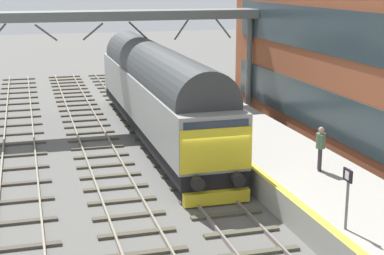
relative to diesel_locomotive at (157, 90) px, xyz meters
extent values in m
plane|color=#5A5955|center=(0.00, -8.46, -2.49)|extent=(140.00, 140.00, 0.00)
cube|color=slate|center=(-0.72, -8.46, -2.41)|extent=(0.07, 60.00, 0.15)
cube|color=slate|center=(0.72, -8.46, -2.41)|extent=(0.07, 60.00, 0.15)
cube|color=#4A4939|center=(0.00, -13.71, -2.44)|extent=(2.50, 0.26, 0.09)
cube|color=#4A4939|center=(0.00, -12.21, -2.44)|extent=(2.50, 0.26, 0.09)
cube|color=#4A4939|center=(0.00, -10.71, -2.44)|extent=(2.50, 0.26, 0.09)
cube|color=#4A4939|center=(0.00, -9.21, -2.44)|extent=(2.50, 0.26, 0.09)
cube|color=#4A4939|center=(0.00, -7.71, -2.44)|extent=(2.50, 0.26, 0.09)
cube|color=#4A4939|center=(0.00, -6.21, -2.44)|extent=(2.50, 0.26, 0.09)
cube|color=#4A4939|center=(0.00, -4.71, -2.44)|extent=(2.50, 0.26, 0.09)
cube|color=#4A4939|center=(0.00, -3.21, -2.44)|extent=(2.50, 0.26, 0.09)
cube|color=#4A4939|center=(0.00, -1.71, -2.44)|extent=(2.50, 0.26, 0.09)
cube|color=#4A4939|center=(0.00, -0.21, -2.44)|extent=(2.50, 0.26, 0.09)
cube|color=#4A4939|center=(0.00, 1.29, -2.44)|extent=(2.50, 0.26, 0.09)
cube|color=#4A4939|center=(0.00, 2.79, -2.44)|extent=(2.50, 0.26, 0.09)
cube|color=#4A4939|center=(0.00, 4.29, -2.44)|extent=(2.50, 0.26, 0.09)
cube|color=#4A4939|center=(0.00, 5.79, -2.44)|extent=(2.50, 0.26, 0.09)
cube|color=#4A4939|center=(0.00, 7.29, -2.44)|extent=(2.50, 0.26, 0.09)
cube|color=#4A4939|center=(0.00, 8.79, -2.44)|extent=(2.50, 0.26, 0.09)
cube|color=#4A4939|center=(0.00, 10.29, -2.44)|extent=(2.50, 0.26, 0.09)
cube|color=#4A4939|center=(0.00, 11.79, -2.44)|extent=(2.50, 0.26, 0.09)
cube|color=#4A4939|center=(0.00, 13.29, -2.44)|extent=(2.50, 0.26, 0.09)
cube|color=#4A4939|center=(0.00, 14.79, -2.44)|extent=(2.50, 0.26, 0.09)
cube|color=#4A4939|center=(0.00, 16.29, -2.44)|extent=(2.50, 0.26, 0.09)
cube|color=#4A4939|center=(0.00, 17.79, -2.44)|extent=(2.50, 0.26, 0.09)
cube|color=#4A4939|center=(0.00, 19.29, -2.44)|extent=(2.50, 0.26, 0.09)
cube|color=#4A4939|center=(0.00, 20.79, -2.44)|extent=(2.50, 0.26, 0.09)
cube|color=gray|center=(-3.93, -8.46, -2.41)|extent=(0.07, 60.00, 0.15)
cube|color=gray|center=(-2.49, -8.46, -2.41)|extent=(0.07, 60.00, 0.15)
cube|color=#494436|center=(-3.21, -12.85, -2.44)|extent=(2.50, 0.26, 0.09)
cube|color=#494436|center=(-3.21, -11.39, -2.44)|extent=(2.50, 0.26, 0.09)
cube|color=#494436|center=(-3.21, -9.92, -2.44)|extent=(2.50, 0.26, 0.09)
cube|color=#494436|center=(-3.21, -8.46, -2.44)|extent=(2.50, 0.26, 0.09)
cube|color=#494436|center=(-3.21, -7.00, -2.44)|extent=(2.50, 0.26, 0.09)
cube|color=#494436|center=(-3.21, -5.53, -2.44)|extent=(2.50, 0.26, 0.09)
cube|color=#494436|center=(-3.21, -4.07, -2.44)|extent=(2.50, 0.26, 0.09)
cube|color=#494436|center=(-3.21, -2.61, -2.44)|extent=(2.50, 0.26, 0.09)
cube|color=#494436|center=(-3.21, -1.14, -2.44)|extent=(2.50, 0.26, 0.09)
cube|color=#494436|center=(-3.21, 0.32, -2.44)|extent=(2.50, 0.26, 0.09)
cube|color=#494436|center=(-3.21, 1.78, -2.44)|extent=(2.50, 0.26, 0.09)
cube|color=#494436|center=(-3.21, 3.25, -2.44)|extent=(2.50, 0.26, 0.09)
cube|color=#494436|center=(-3.21, 4.71, -2.44)|extent=(2.50, 0.26, 0.09)
cube|color=#494436|center=(-3.21, 6.17, -2.44)|extent=(2.50, 0.26, 0.09)
cube|color=#494436|center=(-3.21, 7.64, -2.44)|extent=(2.50, 0.26, 0.09)
cube|color=#494436|center=(-3.21, 9.10, -2.44)|extent=(2.50, 0.26, 0.09)
cube|color=#494436|center=(-3.21, 10.56, -2.44)|extent=(2.50, 0.26, 0.09)
cube|color=#494436|center=(-3.21, 12.03, -2.44)|extent=(2.50, 0.26, 0.09)
cube|color=#494436|center=(-3.21, 13.49, -2.44)|extent=(2.50, 0.26, 0.09)
cube|color=#494436|center=(-3.21, 14.95, -2.44)|extent=(2.50, 0.26, 0.09)
cube|color=#494436|center=(-3.21, 16.42, -2.44)|extent=(2.50, 0.26, 0.09)
cube|color=#494436|center=(-3.21, 17.88, -2.44)|extent=(2.50, 0.26, 0.09)
cube|color=#494436|center=(-3.21, 19.34, -2.44)|extent=(2.50, 0.26, 0.09)
cube|color=#494436|center=(-3.21, 20.81, -2.44)|extent=(2.50, 0.26, 0.09)
cube|color=gray|center=(-6.09, -8.46, -2.41)|extent=(0.07, 60.00, 0.15)
cube|color=#48433A|center=(-6.80, -11.46, -2.44)|extent=(2.50, 0.26, 0.09)
cube|color=#48433A|center=(-6.80, -9.46, -2.44)|extent=(2.50, 0.26, 0.09)
cube|color=#48433A|center=(-6.80, -7.46, -2.44)|extent=(2.50, 0.26, 0.09)
cube|color=#48433A|center=(-6.80, -5.46, -2.44)|extent=(2.50, 0.26, 0.09)
cube|color=#48433A|center=(-6.80, -3.46, -2.44)|extent=(2.50, 0.26, 0.09)
cube|color=#48433A|center=(-6.80, -1.46, -2.44)|extent=(2.50, 0.26, 0.09)
cube|color=#48433A|center=(-6.80, 0.54, -2.44)|extent=(2.50, 0.26, 0.09)
cube|color=#48433A|center=(-6.80, 2.54, -2.44)|extent=(2.50, 0.26, 0.09)
cube|color=#48433A|center=(-6.80, 4.54, -2.44)|extent=(2.50, 0.26, 0.09)
cube|color=#48433A|center=(-6.80, 6.54, -2.44)|extent=(2.50, 0.26, 0.09)
cube|color=#48433A|center=(-6.80, 8.54, -2.44)|extent=(2.50, 0.26, 0.09)
cube|color=#48433A|center=(-6.80, 10.54, -2.44)|extent=(2.50, 0.26, 0.09)
cube|color=#48433A|center=(-6.80, 12.54, -2.44)|extent=(2.50, 0.26, 0.09)
cube|color=#48433A|center=(-6.80, 14.54, -2.44)|extent=(2.50, 0.26, 0.09)
cube|color=#48433A|center=(-6.80, 16.54, -2.44)|extent=(2.50, 0.26, 0.09)
cube|color=#48433A|center=(-6.80, 18.54, -2.44)|extent=(2.50, 0.26, 0.09)
cube|color=#48433A|center=(-6.80, 20.54, -2.44)|extent=(2.50, 0.26, 0.09)
cube|color=#9D9C94|center=(3.60, -8.46, -1.99)|extent=(4.00, 44.00, 1.00)
cube|color=yellow|center=(1.75, -8.46, -1.48)|extent=(0.30, 44.00, 0.01)
cube|color=#2B3A40|center=(6.68, -7.84, -0.50)|extent=(0.06, 27.51, 2.02)
cube|color=#2B3A40|center=(6.68, -7.84, 3.10)|extent=(0.06, 27.51, 2.02)
cube|color=black|center=(0.00, 0.04, -1.67)|extent=(2.56, 19.09, 0.60)
cube|color=gray|center=(0.00, 0.04, -0.32)|extent=(2.70, 19.09, 2.10)
cylinder|color=#353839|center=(0.00, 0.04, 0.91)|extent=(2.56, 17.57, 2.57)
cube|color=yellow|center=(0.00, -9.55, -0.47)|extent=(2.65, 0.08, 1.58)
cube|color=#232D3D|center=(0.00, -9.53, 0.26)|extent=(2.38, 0.04, 0.64)
cube|color=#232D3D|center=(1.37, 0.04, -0.02)|extent=(0.04, 13.37, 0.44)
cylinder|color=black|center=(-0.75, -9.76, -1.57)|extent=(0.48, 0.35, 0.48)
cylinder|color=black|center=(0.75, -9.76, -1.57)|extent=(0.48, 0.35, 0.48)
cube|color=yellow|center=(0.00, -9.61, -2.20)|extent=(2.43, 0.36, 0.47)
cylinder|color=black|center=(0.00, -7.75, -1.97)|extent=(1.64, 1.04, 1.04)
cylinder|color=black|center=(0.00, -6.65, -1.97)|extent=(1.64, 1.04, 1.04)
cylinder|color=black|center=(0.00, -5.55, -1.97)|extent=(1.64, 1.04, 1.04)
cylinder|color=black|center=(0.00, 5.62, -1.97)|extent=(1.64, 1.04, 1.04)
cylinder|color=black|center=(0.00, 6.72, -1.97)|extent=(1.64, 1.04, 1.04)
cylinder|color=black|center=(0.00, 7.82, -1.97)|extent=(1.64, 1.04, 1.04)
cylinder|color=slate|center=(2.12, -14.81, -0.59)|extent=(0.08, 0.08, 1.77)
cube|color=black|center=(2.09, -14.81, 0.11)|extent=(0.05, 0.44, 0.36)
cube|color=white|center=(2.07, -14.81, 0.11)|extent=(0.01, 0.20, 0.24)
cylinder|color=#362D33|center=(3.88, -9.89, -1.06)|extent=(0.13, 0.13, 0.84)
cylinder|color=#362D33|center=(3.95, -9.71, -1.06)|extent=(0.13, 0.13, 0.84)
cylinder|color=#4D6A4C|center=(3.91, -9.80, -0.36)|extent=(0.44, 0.44, 0.56)
sphere|color=tan|center=(3.91, -9.80, 0.05)|extent=(0.22, 0.22, 0.22)
cylinder|color=#4D6A4C|center=(3.84, -9.99, -0.36)|extent=(0.09, 0.09, 0.52)
cylinder|color=#4D6A4C|center=(3.99, -9.60, -0.36)|extent=(0.09, 0.09, 0.52)
cylinder|color=slate|center=(6.50, 4.19, 0.35)|extent=(0.36, 0.36, 5.67)
cube|color=slate|center=(-1.35, 4.19, 3.44)|extent=(16.10, 2.00, 0.50)
cylinder|color=slate|center=(-5.08, 4.19, 2.59)|extent=(1.17, 0.10, 0.94)
cylinder|color=slate|center=(-2.59, 4.19, 2.59)|extent=(1.16, 0.10, 0.95)
cylinder|color=slate|center=(-0.11, 4.19, 2.59)|extent=(1.09, 0.10, 1.03)
cylinder|color=slate|center=(2.37, 4.19, 2.59)|extent=(0.90, 0.10, 1.19)
cylinder|color=slate|center=(4.86, 4.19, 2.59)|extent=(0.97, 0.10, 1.15)
camera|label=1|loc=(-6.29, -28.69, 5.38)|focal=55.87mm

